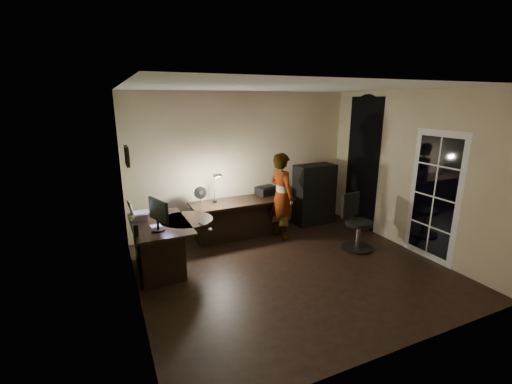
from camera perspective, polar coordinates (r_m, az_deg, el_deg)
name	(u,v)px	position (r m, az deg, el deg)	size (l,w,h in m)	color
floor	(292,269)	(5.47, 6.10, -12.72)	(4.50, 4.00, 0.01)	black
ceiling	(298,87)	(4.84, 7.03, 16.95)	(4.50, 4.00, 0.01)	silver
wall_back	(243,162)	(6.75, -2.17, 4.94)	(4.50, 0.01, 2.70)	beige
wall_front	(405,232)	(3.50, 23.54, -6.13)	(4.50, 0.01, 2.70)	beige
wall_left	(131,204)	(4.33, -20.15, -1.81)	(0.01, 4.00, 2.70)	beige
wall_right	(409,172)	(6.42, 24.18, 3.08)	(0.01, 4.00, 2.70)	beige
green_wall_overlay	(132,203)	(4.33, -19.96, -1.79)	(0.00, 4.00, 2.70)	#4B5E26
arched_doorway	(362,164)	(7.21, 17.31, 4.52)	(0.01, 0.90, 2.60)	black
french_door	(434,197)	(6.12, 27.54, -0.72)	(0.02, 0.92, 2.10)	white
framed_picture	(127,156)	(4.66, -20.73, 5.62)	(0.04, 0.30, 0.25)	black
desk_left	(161,246)	(5.48, -15.48, -8.71)	(0.81, 1.31, 0.76)	black
desk_right	(242,219)	(6.51, -2.31, -4.47)	(1.92, 0.67, 0.72)	black
cabinet	(314,194)	(7.26, 9.67, -0.38)	(0.84, 0.42, 1.25)	black
laptop_stand	(140,216)	(5.55, -18.80, -3.86)	(0.25, 0.21, 0.10)	silver
laptop	(140,207)	(5.50, -18.81, -2.32)	(0.29, 0.27, 0.20)	silver
monitor	(158,219)	(5.00, -16.09, -4.38)	(0.10, 0.49, 0.32)	black
mouse	(210,229)	(4.89, -7.62, -6.17)	(0.05, 0.08, 0.03)	silver
phone	(203,224)	(5.15, -8.85, -5.23)	(0.07, 0.14, 0.01)	black
pen	(163,223)	(5.30, -15.31, -4.98)	(0.01, 0.15, 0.01)	black
speaker	(136,230)	(4.90, -19.33, -6.06)	(0.06, 0.06, 0.16)	black
notepad	(156,227)	(5.17, -16.30, -5.57)	(0.15, 0.20, 0.01)	silver
desk_fan	(200,196)	(6.20, -9.27, -0.64)	(0.22, 0.12, 0.34)	black
headphones	(276,193)	(6.77, 3.30, -0.24)	(0.18, 0.08, 0.09)	#1E4E8F
printer	(267,190)	(6.80, 1.90, 0.25)	(0.41, 0.32, 0.18)	black
desk_lamp	(214,187)	(6.24, -6.98, 0.83)	(0.15, 0.28, 0.61)	black
office_chair	(359,223)	(6.21, 16.79, -4.92)	(0.54, 0.54, 0.97)	black
person	(282,196)	(6.37, 4.28, -0.69)	(0.58, 0.39, 1.62)	#D8A88C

